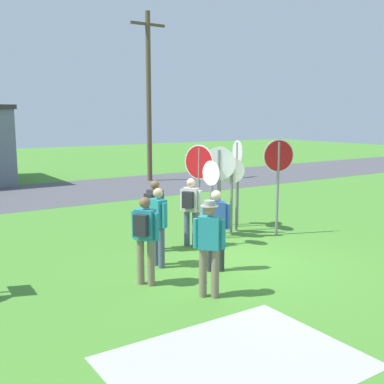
{
  "coord_description": "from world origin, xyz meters",
  "views": [
    {
      "loc": [
        -6.22,
        -7.73,
        3.18
      ],
      "look_at": [
        0.17,
        1.87,
        1.3
      ],
      "focal_mm": 44.01,
      "sensor_mm": 36.0,
      "label": 1
    }
  ],
  "objects_px": {
    "stop_sign_low_front": "(237,171)",
    "stop_sign_center_cluster": "(278,169)",
    "stop_sign_leaning_right": "(212,180)",
    "stop_sign_tallest": "(211,190)",
    "stop_sign_far_back": "(219,176)",
    "person_in_teal": "(155,210)",
    "person_in_blue": "(216,226)",
    "person_with_sunhat": "(145,235)",
    "utility_pole": "(149,94)",
    "person_near_signs": "(158,223)",
    "stop_sign_rear_right": "(220,173)",
    "person_in_dark_shirt": "(191,207)",
    "stop_sign_rear_left": "(232,183)",
    "stop_sign_nearest": "(199,174)",
    "person_holding_notes": "(209,243)",
    "stop_sign_leaning_left": "(238,177)"
  },
  "relations": [
    {
      "from": "person_holding_notes",
      "to": "person_in_dark_shirt",
      "type": "xyz_separation_m",
      "value": [
        1.52,
        2.88,
        -0.0
      ]
    },
    {
      "from": "utility_pole",
      "to": "stop_sign_low_front",
      "type": "relative_size",
      "value": 3.19
    },
    {
      "from": "stop_sign_far_back",
      "to": "person_holding_notes",
      "type": "bearing_deg",
      "value": -129.17
    },
    {
      "from": "stop_sign_rear_left",
      "to": "person_near_signs",
      "type": "relative_size",
      "value": 1.23
    },
    {
      "from": "stop_sign_leaning_right",
      "to": "person_in_dark_shirt",
      "type": "bearing_deg",
      "value": -147.87
    },
    {
      "from": "stop_sign_leaning_right",
      "to": "person_near_signs",
      "type": "height_order",
      "value": "stop_sign_leaning_right"
    },
    {
      "from": "stop_sign_rear_right",
      "to": "person_in_dark_shirt",
      "type": "bearing_deg",
      "value": -144.06
    },
    {
      "from": "stop_sign_leaning_right",
      "to": "stop_sign_leaning_left",
      "type": "relative_size",
      "value": 1.02
    },
    {
      "from": "stop_sign_nearest",
      "to": "person_near_signs",
      "type": "bearing_deg",
      "value": -144.09
    },
    {
      "from": "stop_sign_leaning_right",
      "to": "person_in_teal",
      "type": "height_order",
      "value": "stop_sign_leaning_right"
    },
    {
      "from": "person_holding_notes",
      "to": "stop_sign_leaning_left",
      "type": "bearing_deg",
      "value": 45.76
    },
    {
      "from": "stop_sign_low_front",
      "to": "stop_sign_center_cluster",
      "type": "xyz_separation_m",
      "value": [
        0.63,
        -0.93,
        0.1
      ]
    },
    {
      "from": "stop_sign_center_cluster",
      "to": "person_in_dark_shirt",
      "type": "bearing_deg",
      "value": 173.25
    },
    {
      "from": "stop_sign_low_front",
      "to": "person_in_teal",
      "type": "height_order",
      "value": "stop_sign_low_front"
    },
    {
      "from": "stop_sign_tallest",
      "to": "stop_sign_rear_left",
      "type": "bearing_deg",
      "value": 27.4
    },
    {
      "from": "stop_sign_center_cluster",
      "to": "person_in_teal",
      "type": "xyz_separation_m",
      "value": [
        -3.47,
        0.49,
        -0.8
      ]
    },
    {
      "from": "stop_sign_leaning_right",
      "to": "stop_sign_center_cluster",
      "type": "height_order",
      "value": "stop_sign_center_cluster"
    },
    {
      "from": "person_in_dark_shirt",
      "to": "person_with_sunhat",
      "type": "height_order",
      "value": "same"
    },
    {
      "from": "utility_pole",
      "to": "person_with_sunhat",
      "type": "bearing_deg",
      "value": -118.91
    },
    {
      "from": "stop_sign_far_back",
      "to": "person_in_blue",
      "type": "height_order",
      "value": "stop_sign_far_back"
    },
    {
      "from": "stop_sign_far_back",
      "to": "person_in_teal",
      "type": "bearing_deg",
      "value": -177.7
    },
    {
      "from": "person_near_signs",
      "to": "person_in_dark_shirt",
      "type": "distance_m",
      "value": 1.67
    },
    {
      "from": "person_in_dark_shirt",
      "to": "stop_sign_low_front",
      "type": "bearing_deg",
      "value": 17.81
    },
    {
      "from": "stop_sign_leaning_right",
      "to": "stop_sign_rear_right",
      "type": "distance_m",
      "value": 1.02
    },
    {
      "from": "person_in_blue",
      "to": "person_with_sunhat",
      "type": "xyz_separation_m",
      "value": [
        -1.59,
        0.08,
        0.03
      ]
    },
    {
      "from": "stop_sign_rear_right",
      "to": "person_in_dark_shirt",
      "type": "distance_m",
      "value": 2.46
    },
    {
      "from": "stop_sign_rear_right",
      "to": "person_near_signs",
      "type": "bearing_deg",
      "value": -145.44
    },
    {
      "from": "person_in_blue",
      "to": "stop_sign_leaning_right",
      "type": "bearing_deg",
      "value": 55.57
    },
    {
      "from": "utility_pole",
      "to": "stop_sign_nearest",
      "type": "xyz_separation_m",
      "value": [
        -4.25,
        -10.47,
        -2.5
      ]
    },
    {
      "from": "person_holding_notes",
      "to": "person_near_signs",
      "type": "bearing_deg",
      "value": 86.83
    },
    {
      "from": "stop_sign_center_cluster",
      "to": "person_in_blue",
      "type": "relative_size",
      "value": 1.52
    },
    {
      "from": "utility_pole",
      "to": "person_in_blue",
      "type": "relative_size",
      "value": 4.75
    },
    {
      "from": "stop_sign_center_cluster",
      "to": "person_with_sunhat",
      "type": "distance_m",
      "value": 5.02
    },
    {
      "from": "stop_sign_leaning_left",
      "to": "person_near_signs",
      "type": "relative_size",
      "value": 1.26
    },
    {
      "from": "stop_sign_center_cluster",
      "to": "person_in_blue",
      "type": "bearing_deg",
      "value": -154.44
    },
    {
      "from": "stop_sign_rear_right",
      "to": "person_in_blue",
      "type": "height_order",
      "value": "stop_sign_rear_right"
    },
    {
      "from": "stop_sign_leaning_right",
      "to": "stop_sign_center_cluster",
      "type": "distance_m",
      "value": 1.77
    },
    {
      "from": "stop_sign_tallest",
      "to": "stop_sign_far_back",
      "type": "relative_size",
      "value": 0.88
    },
    {
      "from": "stop_sign_far_back",
      "to": "person_in_teal",
      "type": "height_order",
      "value": "stop_sign_far_back"
    },
    {
      "from": "stop_sign_leaning_right",
      "to": "person_in_blue",
      "type": "bearing_deg",
      "value": -124.43
    },
    {
      "from": "utility_pole",
      "to": "stop_sign_leaning_right",
      "type": "distance_m",
      "value": 11.3
    },
    {
      "from": "utility_pole",
      "to": "person_in_teal",
      "type": "bearing_deg",
      "value": -118.02
    },
    {
      "from": "stop_sign_low_front",
      "to": "person_with_sunhat",
      "type": "height_order",
      "value": "stop_sign_low_front"
    },
    {
      "from": "stop_sign_tallest",
      "to": "person_in_dark_shirt",
      "type": "height_order",
      "value": "stop_sign_tallest"
    },
    {
      "from": "stop_sign_leaning_right",
      "to": "person_in_teal",
      "type": "bearing_deg",
      "value": -165.0
    },
    {
      "from": "stop_sign_leaning_left",
      "to": "person_holding_notes",
      "type": "height_order",
      "value": "stop_sign_leaning_left"
    },
    {
      "from": "stop_sign_rear_right",
      "to": "person_with_sunhat",
      "type": "height_order",
      "value": "stop_sign_rear_right"
    },
    {
      "from": "person_holding_notes",
      "to": "stop_sign_far_back",
      "type": "bearing_deg",
      "value": 50.83
    },
    {
      "from": "person_near_signs",
      "to": "person_with_sunhat",
      "type": "height_order",
      "value": "same"
    },
    {
      "from": "stop_sign_rear_right",
      "to": "stop_sign_nearest",
      "type": "distance_m",
      "value": 1.54
    }
  ]
}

